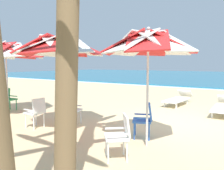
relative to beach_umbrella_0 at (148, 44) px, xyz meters
The scene contains 12 objects.
ground_plane 3.14m from the beach_umbrella_0, 89.53° to the left, with size 80.00×80.00×0.00m, color beige.
surf_foam 12.79m from the beach_umbrella_0, 89.92° to the left, with size 80.00×0.70×0.01m, color white.
beach_umbrella_0 is the anchor object (origin of this frame).
plastic_chair_0 1.83m from the beach_umbrella_0, 119.76° to the left, with size 0.60×0.58×0.87m.
plastic_chair_1 1.98m from the beach_umbrella_0, 99.87° to the right, with size 0.63×0.63×0.87m.
beach_umbrella_1 2.52m from the beach_umbrella_0, behind, with size 2.47×2.47×2.65m.
plastic_chair_2 3.69m from the beach_umbrella_0, behind, with size 0.47×0.44×0.87m.
plastic_chair_3 3.19m from the beach_umbrella_0, behind, with size 0.57×0.55×0.87m.
beach_umbrella_2 5.46m from the beach_umbrella_0, behind, with size 2.59×2.59×2.65m.
plastic_chair_4 6.37m from the beach_umbrella_0, behind, with size 0.53×0.50×0.87m.
sun_lounger_0 4.93m from the beach_umbrella_0, 76.36° to the left, with size 0.65×2.15×0.62m.
sun_lounger_1 5.74m from the beach_umbrella_0, 99.10° to the left, with size 0.83×2.19×0.62m.
Camera 1 is at (1.93, -6.60, 1.83)m, focal length 35.19 mm.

